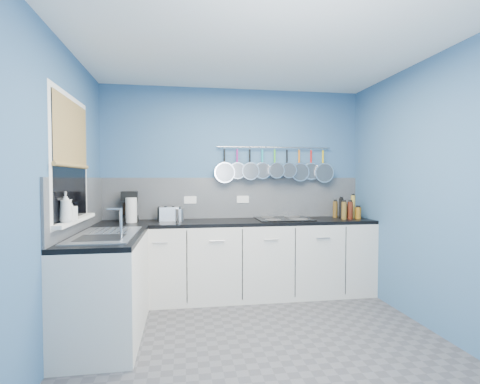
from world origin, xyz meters
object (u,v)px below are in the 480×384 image
object	(u,v)px
toaster	(169,214)
canister	(180,215)
soap_bottle_a	(66,207)
soap_bottle_b	(71,210)
hob	(283,219)
coffee_maker	(129,206)
paper_towel	(131,210)

from	to	relation	value
toaster	canister	xyz separation A→B (m)	(0.12, -0.05, -0.01)
soap_bottle_a	soap_bottle_b	distance (m)	0.13
hob	coffee_maker	bearing A→B (deg)	178.29
coffee_maker	toaster	xyz separation A→B (m)	(0.45, 0.02, -0.09)
paper_towel	toaster	bearing A→B (deg)	16.60
hob	canister	bearing A→B (deg)	179.12
soap_bottle_a	paper_towel	distance (m)	1.24
soap_bottle_a	hob	world-z (taller)	soap_bottle_a
soap_bottle_b	toaster	xyz separation A→B (m)	(0.73, 1.20, -0.16)
soap_bottle_a	paper_towel	bearing A→B (deg)	74.93
paper_towel	hob	size ratio (longest dim) A/B	0.43
soap_bottle_b	canister	distance (m)	1.44
canister	hob	world-z (taller)	canister
soap_bottle_b	coffee_maker	xyz separation A→B (m)	(0.29, 1.18, -0.06)
soap_bottle_b	canister	bearing A→B (deg)	53.36
soap_bottle_a	paper_towel	world-z (taller)	soap_bottle_a
toaster	hob	bearing A→B (deg)	-13.45
soap_bottle_b	toaster	distance (m)	1.41
soap_bottle_a	hob	size ratio (longest dim) A/B	0.37
soap_bottle_a	soap_bottle_b	world-z (taller)	soap_bottle_a
canister	hob	xyz separation A→B (m)	(1.23, -0.02, -0.06)
hob	soap_bottle_b	bearing A→B (deg)	-151.60
coffee_maker	soap_bottle_a	bearing A→B (deg)	-107.48
canister	toaster	bearing A→B (deg)	156.53
toaster	hob	distance (m)	1.35
soap_bottle_b	hob	xyz separation A→B (m)	(2.08, 1.13, -0.23)
coffee_maker	canister	size ratio (longest dim) A/B	2.46
soap_bottle_b	paper_towel	size ratio (longest dim) A/B	0.62
toaster	hob	world-z (taller)	toaster
soap_bottle_a	canister	size ratio (longest dim) A/B	1.72
canister	hob	bearing A→B (deg)	-0.88
soap_bottle_b	coffee_maker	distance (m)	1.22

